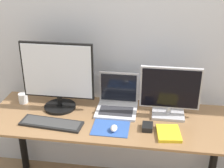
{
  "coord_description": "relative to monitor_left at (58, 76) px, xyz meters",
  "views": [
    {
      "loc": [
        0.3,
        -1.61,
        1.95
      ],
      "look_at": [
        0.01,
        0.35,
        1.02
      ],
      "focal_mm": 50.0,
      "sensor_mm": 36.0,
      "label": 1
    }
  ],
  "objects": [
    {
      "name": "keyboard",
      "position": [
        0.01,
        -0.24,
        -0.26
      ],
      "size": [
        0.45,
        0.18,
        0.02
      ],
      "color": "black",
      "rests_on": "desk"
    },
    {
      "name": "monitor_right",
      "position": [
        0.82,
        0.0,
        -0.07
      ],
      "size": [
        0.43,
        0.16,
        0.38
      ],
      "color": "#B2B2B7",
      "rests_on": "desk"
    },
    {
      "name": "desk",
      "position": [
        0.4,
        -0.1,
        -0.41
      ],
      "size": [
        1.79,
        0.62,
        0.76
      ],
      "color": "olive",
      "rests_on": "ground_plane"
    },
    {
      "name": "laptop",
      "position": [
        0.44,
        0.05,
        -0.2
      ],
      "size": [
        0.3,
        0.27,
        0.27
      ],
      "color": "silver",
      "rests_on": "desk"
    },
    {
      "name": "book",
      "position": [
        0.82,
        -0.25,
        -0.25
      ],
      "size": [
        0.17,
        0.21,
        0.02
      ],
      "color": "yellow",
      "rests_on": "desk"
    },
    {
      "name": "mousepad",
      "position": [
        0.43,
        -0.23,
        -0.26
      ],
      "size": [
        0.25,
        0.21,
        0.0
      ],
      "color": "#2D519E",
      "rests_on": "desk"
    },
    {
      "name": "monitor_left",
      "position": [
        0.0,
        0.0,
        0.0
      ],
      "size": [
        0.54,
        0.24,
        0.52
      ],
      "color": "black",
      "rests_on": "desk"
    },
    {
      "name": "mouse",
      "position": [
        0.46,
        -0.26,
        -0.24
      ],
      "size": [
        0.05,
        0.07,
        0.04
      ],
      "color": "silver",
      "rests_on": "mousepad"
    },
    {
      "name": "wall_back",
      "position": [
        0.4,
        0.28,
        0.23
      ],
      "size": [
        7.0,
        0.05,
        2.5
      ],
      "color": "silver",
      "rests_on": "ground_plane"
    },
    {
      "name": "power_brick",
      "position": [
        0.68,
        -0.2,
        -0.25
      ],
      "size": [
        0.07,
        0.1,
        0.04
      ],
      "color": "black",
      "rests_on": "desk"
    },
    {
      "name": "mug",
      "position": [
        -0.31,
        0.04,
        -0.23
      ],
      "size": [
        0.07,
        0.07,
        0.08
      ],
      "color": "white",
      "rests_on": "desk"
    }
  ]
}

